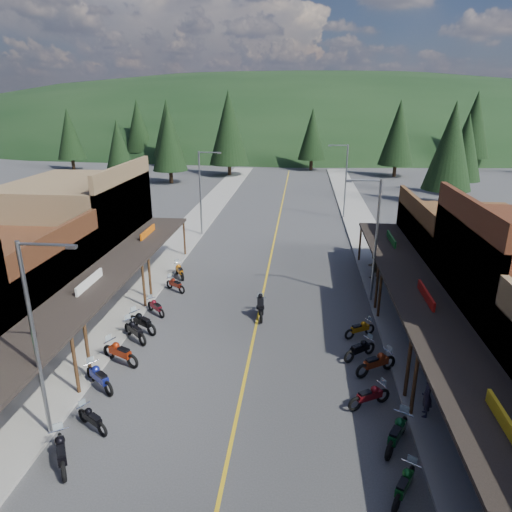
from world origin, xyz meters
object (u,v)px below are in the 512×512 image
(pine_7, at_px, (138,126))
(bike_east_5, at_px, (397,432))
(shop_west_3, at_px, (81,228))
(bike_west_8, at_px, (135,330))
(pine_2, at_px, (229,128))
(pine_9, at_px, (465,147))
(streetlight_1, at_px, (202,190))
(bike_east_6, at_px, (370,395))
(bike_east_4, at_px, (404,483))
(bike_east_9, at_px, (360,328))
(shop_east_3, at_px, (465,252))
(bike_west_5, at_px, (92,418))
(pine_4, at_px, (398,133))
(streetlight_0, at_px, (37,335))
(pedestrian_east_a, at_px, (427,397))
(streetlight_3, at_px, (345,178))
(bike_east_8, at_px, (360,348))
(bike_west_7, at_px, (120,352))
(pine_5, at_px, (474,125))
(pine_3, at_px, (312,134))
(bike_west_12, at_px, (180,270))
(pine_11, at_px, (451,146))
(pine_1, at_px, (167,128))
(streetlight_2, at_px, (374,236))
(bike_west_6, at_px, (99,376))
(bike_west_10, at_px, (156,306))
(shop_west_2, at_px, (3,291))
(rider_on_bike, at_px, (261,307))
(bike_east_7, at_px, (376,362))
(pine_10, at_px, (169,139))
(bike_west_11, at_px, (175,284))
(pedestrian_east_b, at_px, (373,265))
(pine_8, at_px, (119,151))
(bike_west_4, at_px, (61,451))
(bike_west_9, at_px, (142,321))
(pine_0, at_px, (69,134))

(pine_7, xyz_separation_m, bike_east_5, (38.26, -81.24, -6.58))
(shop_west_3, bearing_deg, bike_west_8, -52.81)
(pine_2, height_order, pine_9, pine_2)
(pine_9, bearing_deg, streetlight_1, -143.38)
(bike_west_8, bearing_deg, bike_east_6, -68.82)
(bike_east_4, xyz_separation_m, bike_east_9, (-0.21, 10.81, -0.03))
(shop_east_3, distance_m, bike_west_5, 25.71)
(pine_2, distance_m, bike_west_5, 64.08)
(streetlight_1, xyz_separation_m, pine_4, (24.95, 38.00, 2.78))
(pine_4, bearing_deg, streetlight_0, -110.71)
(pine_9, bearing_deg, pedestrian_east_a, -108.54)
(streetlight_3, distance_m, bike_east_8, 29.37)
(pine_7, bearing_deg, bike_west_7, -71.50)
(pine_5, bearing_deg, pine_3, -168.69)
(shop_east_3, distance_m, pine_7, 79.38)
(bike_west_12, height_order, bike_east_9, bike_west_12)
(shop_east_3, bearing_deg, pine_9, 73.09)
(pine_11, bearing_deg, pine_1, 143.97)
(pine_5, bearing_deg, streetlight_2, -112.91)
(pine_9, xyz_separation_m, bike_west_6, (-30.47, -47.85, -5.74))
(pine_2, distance_m, pine_5, 46.17)
(pine_11, distance_m, bike_west_10, 42.84)
(pine_7, height_order, bike_east_8, pine_7)
(shop_west_2, distance_m, pine_2, 56.69)
(pine_5, xyz_separation_m, rider_on_bike, (-33.83, -66.98, -7.33))
(pine_1, xyz_separation_m, bike_east_7, (30.19, -70.39, -6.59))
(shop_west_3, height_order, pedestrian_east_a, shop_west_3)
(pine_7, relative_size, pine_10, 1.08)
(bike_west_11, xyz_separation_m, bike_west_12, (-0.36, 2.50, 0.04))
(pine_2, distance_m, bike_west_7, 59.31)
(bike_west_6, bearing_deg, pedestrian_east_b, -5.10)
(pine_8, relative_size, bike_east_9, 5.22)
(pine_4, height_order, pedestrian_east_a, pine_4)
(streetlight_1, height_order, bike_east_5, streetlight_1)
(bike_west_4, distance_m, bike_west_10, 12.22)
(pine_7, relative_size, pine_8, 1.25)
(bike_west_9, bearing_deg, streetlight_2, -34.35)
(bike_west_11, height_order, bike_east_7, bike_east_7)
(bike_west_9, xyz_separation_m, bike_west_11, (0.33, 5.81, -0.11))
(streetlight_3, height_order, bike_east_9, streetlight_3)
(pine_11, bearing_deg, bike_east_9, -112.13)
(shop_west_3, height_order, rider_on_bike, shop_west_3)
(shop_west_2, xyz_separation_m, bike_west_8, (7.35, -0.13, -1.90))
(pine_0, bearing_deg, shop_east_3, -43.33)
(bike_west_7, relative_size, bike_west_8, 1.05)
(shop_west_2, distance_m, bike_west_6, 8.79)
(bike_east_9, bearing_deg, streetlight_3, 146.87)
(pine_10, bearing_deg, pedestrian_east_a, -64.29)
(pine_8, height_order, bike_west_11, pine_8)
(bike_west_7, bearing_deg, pine_0, 54.50)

